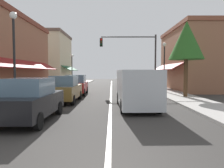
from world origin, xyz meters
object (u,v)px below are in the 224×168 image
at_px(traffic_signal_mast_arm, 137,52).
at_px(street_lamp_right_mid, 165,59).
at_px(street_lamp_left_near, 14,45).
at_px(street_lamp_left_far, 72,65).
at_px(parked_car_third_left, 77,85).
at_px(parked_car_nearest_left, 31,100).
at_px(tree_right_near, 187,41).
at_px(parked_car_second_left, 65,89).
at_px(van_in_lane, 137,88).

xyz_separation_m(traffic_signal_mast_arm, street_lamp_right_mid, (2.42, -2.46, -0.92)).
relative_size(street_lamp_left_near, street_lamp_left_far, 1.16).
xyz_separation_m(traffic_signal_mast_arm, street_lamp_left_far, (-7.88, 4.74, -1.23)).
bearing_deg(traffic_signal_mast_arm, street_lamp_left_near, -122.10).
bearing_deg(traffic_signal_mast_arm, parked_car_third_left, -144.69).
bearing_deg(street_lamp_right_mid, parked_car_third_left, -168.64).
bearing_deg(street_lamp_right_mid, parked_car_nearest_left, -125.65).
bearing_deg(tree_right_near, parked_car_second_left, -166.15).
relative_size(street_lamp_left_near, street_lamp_right_mid, 1.03).
xyz_separation_m(parked_car_nearest_left, street_lamp_right_mid, (8.38, 11.68, 2.38)).
bearing_deg(parked_car_second_left, van_in_lane, -26.14).
bearing_deg(parked_car_second_left, street_lamp_left_near, -118.42).
bearing_deg(van_in_lane, parked_car_nearest_left, -147.39).
height_order(van_in_lane, tree_right_near, tree_right_near).
distance_m(van_in_lane, tree_right_near, 6.96).
distance_m(van_in_lane, traffic_signal_mast_arm, 11.44).
height_order(parked_car_third_left, tree_right_near, tree_right_near).
bearing_deg(parked_car_third_left, street_lamp_right_mid, 9.70).
distance_m(van_in_lane, street_lamp_left_far, 17.14).
height_order(traffic_signal_mast_arm, tree_right_near, traffic_signal_mast_arm).
relative_size(parked_car_nearest_left, tree_right_near, 0.70).
bearing_deg(van_in_lane, tree_right_near, 43.99).
height_order(traffic_signal_mast_arm, street_lamp_left_near, traffic_signal_mast_arm).
bearing_deg(van_in_lane, traffic_signal_mast_arm, 81.96).
bearing_deg(street_lamp_left_far, parked_car_nearest_left, -84.19).
relative_size(parked_car_nearest_left, traffic_signal_mast_arm, 0.67).
height_order(van_in_lane, traffic_signal_mast_arm, traffic_signal_mast_arm).
bearing_deg(street_lamp_left_far, traffic_signal_mast_arm, -31.04).
relative_size(parked_car_second_left, parked_car_third_left, 0.99).
bearing_deg(street_lamp_left_near, traffic_signal_mast_arm, 57.90).
bearing_deg(traffic_signal_mast_arm, parked_car_nearest_left, -112.86).
bearing_deg(street_lamp_left_near, street_lamp_left_far, 91.12).
height_order(parked_car_third_left, van_in_lane, van_in_lane).
xyz_separation_m(parked_car_nearest_left, parked_car_third_left, (0.16, 10.03, 0.00)).
relative_size(van_in_lane, street_lamp_left_far, 1.21).
bearing_deg(traffic_signal_mast_arm, street_lamp_left_far, 148.96).
xyz_separation_m(van_in_lane, traffic_signal_mast_arm, (1.26, 10.95, 3.03)).
height_order(van_in_lane, street_lamp_left_far, street_lamp_left_far).
height_order(street_lamp_right_mid, tree_right_near, tree_right_near).
bearing_deg(parked_car_second_left, street_lamp_left_far, 98.62).
distance_m(traffic_signal_mast_arm, street_lamp_right_mid, 3.57).
bearing_deg(street_lamp_left_far, parked_car_second_left, -81.18).
distance_m(parked_car_nearest_left, street_lamp_left_far, 19.09).
xyz_separation_m(street_lamp_left_near, street_lamp_right_mid, (9.97, 9.58, -0.10)).
bearing_deg(street_lamp_right_mid, parked_car_second_left, -142.52).
xyz_separation_m(parked_car_third_left, traffic_signal_mast_arm, (5.80, 4.11, 3.30)).
relative_size(parked_car_third_left, van_in_lane, 0.79).
bearing_deg(tree_right_near, van_in_lane, -134.52).
bearing_deg(street_lamp_left_near, parked_car_nearest_left, -52.73).
xyz_separation_m(van_in_lane, street_lamp_left_near, (-6.30, -1.09, 2.21)).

